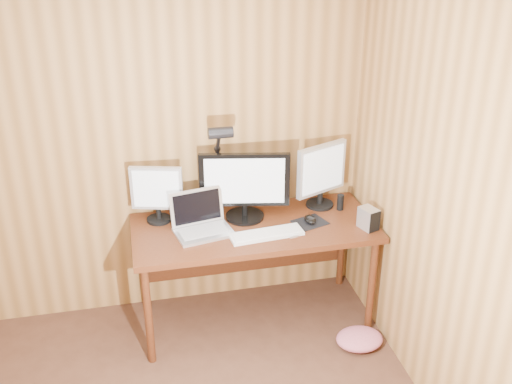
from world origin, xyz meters
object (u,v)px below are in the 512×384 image
object	(u,v)px
monitor_right	(321,174)
speaker	(340,202)
laptop	(201,221)
mouse	(310,219)
monitor_left	(157,193)
hard_drive	(369,218)
desk_lamp	(219,156)
monitor_center	(245,185)
keyboard	(266,234)
phone	(290,233)
desk	(252,236)

from	to	relation	value
monitor_right	speaker	bearing A→B (deg)	-59.41
laptop	mouse	world-z (taller)	laptop
monitor_left	hard_drive	xyz separation A→B (m)	(1.33, -0.40, -0.14)
laptop	desk_lamp	xyz separation A→B (m)	(0.17, 0.20, 0.36)
monitor_center	keyboard	bearing A→B (deg)	-61.36
hard_drive	phone	xyz separation A→B (m)	(-0.52, 0.03, -0.06)
mouse	desk	bearing A→B (deg)	136.12
hard_drive	speaker	bearing A→B (deg)	87.30
monitor_center	speaker	world-z (taller)	monitor_center
monitor_right	laptop	size ratio (longest dim) A/B	1.13
monitor_left	desk_lamp	bearing A→B (deg)	17.00
hard_drive	desk_lamp	size ratio (longest dim) A/B	0.22
monitor_right	monitor_center	bearing A→B (deg)	162.93
monitor_right	keyboard	world-z (taller)	monitor_right
monitor_center	mouse	size ratio (longest dim) A/B	5.13
keyboard	hard_drive	world-z (taller)	hard_drive
mouse	hard_drive	distance (m)	0.38
monitor_left	laptop	xyz separation A→B (m)	(0.26, -0.19, -0.14)
monitor_center	monitor_right	world-z (taller)	monitor_center
monitor_center	monitor_left	xyz separation A→B (m)	(-0.57, 0.08, -0.03)
monitor_center	monitor_right	bearing A→B (deg)	17.39
monitor_center	hard_drive	distance (m)	0.84
desk	hard_drive	distance (m)	0.79
keyboard	monitor_center	bearing A→B (deg)	102.12
hard_drive	phone	bearing A→B (deg)	157.25
monitor_left	monitor_right	bearing A→B (deg)	13.99
mouse	speaker	distance (m)	0.30
laptop	mouse	xyz separation A→B (m)	(0.72, -0.06, -0.04)
desk	phone	distance (m)	0.33
monitor_right	laptop	distance (m)	0.90
monitor_center	monitor_left	distance (m)	0.58
phone	monitor_left	bearing A→B (deg)	143.19
keyboard	monitor_right	bearing A→B (deg)	30.06
laptop	hard_drive	bearing A→B (deg)	-22.77
desk	monitor_left	distance (m)	0.71
monitor_left	phone	distance (m)	0.91
monitor_center	keyboard	distance (m)	0.37
monitor_right	keyboard	bearing A→B (deg)	-167.88
monitor_right	keyboard	xyz separation A→B (m)	(-0.47, -0.33, -0.24)
monitor_left	mouse	xyz separation A→B (m)	(0.98, -0.25, -0.18)
desk_lamp	monitor_left	bearing A→B (deg)	-167.13
monitor_center	hard_drive	world-z (taller)	monitor_center
desk	keyboard	distance (m)	0.26
mouse	laptop	bearing A→B (deg)	148.20
desk_lamp	monitor_center	bearing A→B (deg)	-22.21
desk	laptop	bearing A→B (deg)	-171.29
speaker	mouse	bearing A→B (deg)	-151.91
monitor_left	phone	size ratio (longest dim) A/B	3.31
monitor_right	keyboard	distance (m)	0.62
laptop	phone	bearing A→B (deg)	-29.44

